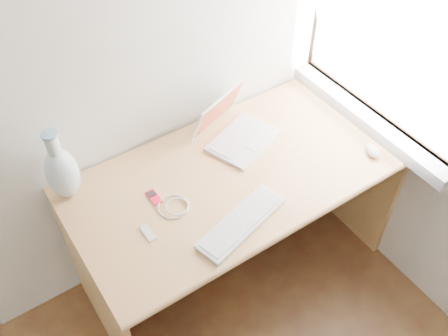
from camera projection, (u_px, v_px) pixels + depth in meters
window at (396, 21)px, 1.95m from camera, size 0.11×0.99×1.10m
desk at (226, 191)px, 2.31m from camera, size 1.44×0.72×0.76m
laptop at (238, 128)px, 2.21m from camera, size 0.36×0.35×0.21m
external_keyboard at (241, 222)px, 1.90m from camera, size 0.42×0.22×0.02m
mouse at (373, 151)px, 2.16m from camera, size 0.08×0.10×0.03m
ipod at (154, 197)px, 2.00m from camera, size 0.04×0.08×0.01m
cable_coil at (173, 207)px, 1.96m from camera, size 0.14×0.14×0.01m
remote at (148, 233)px, 1.88m from camera, size 0.03×0.08×0.01m
vase at (62, 171)px, 1.92m from camera, size 0.13×0.13×0.33m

